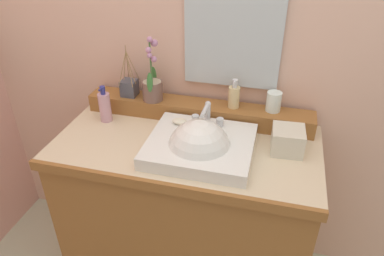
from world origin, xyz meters
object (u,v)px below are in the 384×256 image
soap_dispenser (234,96)px  reed_diffuser (129,87)px  tumbler_cup (274,102)px  tissue_box (288,140)px  sink_basin (200,149)px  potted_plant (152,85)px  soap_bar (180,121)px  lotion_bottle (105,106)px

soap_dispenser → reed_diffuser: (-0.51, -0.01, -0.01)m
tumbler_cup → tissue_box: size_ratio=0.70×
sink_basin → tissue_box: 0.37m
tissue_box → reed_diffuser: bearing=167.7°
tumbler_cup → reed_diffuser: size_ratio=0.36×
potted_plant → reed_diffuser: size_ratio=1.21×
soap_bar → reed_diffuser: reed_diffuser is taller
potted_plant → tissue_box: (0.64, -0.15, -0.11)m
soap_bar → potted_plant: potted_plant is taller
soap_dispenser → reed_diffuser: reed_diffuser is taller
soap_dispenser → tumbler_cup: 0.18m
soap_bar → tissue_box: bearing=-0.9°
soap_dispenser → lotion_bottle: soap_dispenser is taller
tumbler_cup → tissue_box: bearing=-67.2°
tumbler_cup → lotion_bottle: (-0.77, -0.14, -0.05)m
soap_dispenser → tumbler_cup: (0.18, 0.01, -0.01)m
sink_basin → potted_plant: 0.42m
soap_bar → tumbler_cup: size_ratio=0.77×
soap_bar → lotion_bottle: 0.38m
soap_bar → tumbler_cup: bearing=24.3°
sink_basin → soap_dispenser: soap_dispenser is taller
sink_basin → potted_plant: (-0.29, 0.26, 0.14)m
sink_basin → soap_bar: 0.17m
soap_bar → soap_dispenser: bearing=38.2°
sink_basin → tissue_box: size_ratio=3.33×
potted_plant → soap_bar: bearing=-39.5°
reed_diffuser → lotion_bottle: size_ratio=1.43×
soap_bar → tissue_box: tissue_box is taller
soap_bar → reed_diffuser: (-0.30, 0.16, 0.06)m
lotion_bottle → soap_bar: bearing=-5.0°
tumbler_cup → potted_plant: bearing=-176.7°
sink_basin → soap_dispenser: (0.09, 0.28, 0.12)m
sink_basin → lotion_bottle: size_ratio=2.43×
sink_basin → reed_diffuser: bearing=146.7°
sink_basin → soap_bar: sink_basin is taller
potted_plant → reed_diffuser: potted_plant is taller
lotion_bottle → tissue_box: bearing=-2.8°
reed_diffuser → tumbler_cup: bearing=1.4°
sink_basin → tumbler_cup: 0.41m
sink_basin → potted_plant: bearing=138.4°
potted_plant → tumbler_cup: size_ratio=3.40×
potted_plant → soap_dispenser: bearing=3.3°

